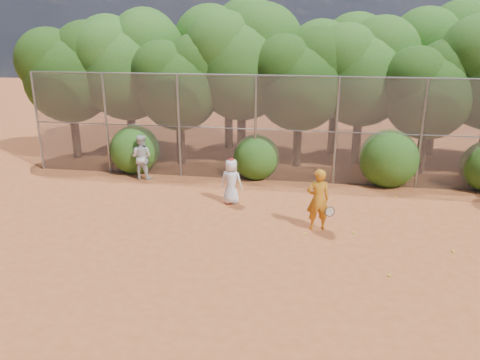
# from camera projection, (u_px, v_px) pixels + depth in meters

# --- Properties ---
(ground) EXTENTS (80.00, 80.00, 0.00)m
(ground) POSITION_uv_depth(u_px,v_px,m) (261.00, 249.00, 12.50)
(ground) COLOR #A34D24
(ground) RESTS_ON ground
(fence_back) EXTENTS (20.05, 0.09, 4.03)m
(fence_back) POSITION_uv_depth(u_px,v_px,m) (279.00, 129.00, 17.51)
(fence_back) COLOR gray
(fence_back) RESTS_ON ground
(tree_0) EXTENTS (4.38, 3.81, 6.00)m
(tree_0) POSITION_uv_depth(u_px,v_px,m) (70.00, 69.00, 20.32)
(tree_0) COLOR black
(tree_0) RESTS_ON ground
(tree_1) EXTENTS (4.64, 4.03, 6.35)m
(tree_1) POSITION_uv_depth(u_px,v_px,m) (129.00, 64.00, 20.32)
(tree_1) COLOR black
(tree_1) RESTS_ON ground
(tree_2) EXTENTS (3.99, 3.47, 5.47)m
(tree_2) POSITION_uv_depth(u_px,v_px,m) (180.00, 80.00, 19.45)
(tree_2) COLOR black
(tree_2) RESTS_ON ground
(tree_3) EXTENTS (4.89, 4.26, 6.70)m
(tree_3) POSITION_uv_depth(u_px,v_px,m) (243.00, 59.00, 19.74)
(tree_3) COLOR black
(tree_3) RESTS_ON ground
(tree_4) EXTENTS (4.19, 3.64, 5.73)m
(tree_4) POSITION_uv_depth(u_px,v_px,m) (301.00, 77.00, 18.97)
(tree_4) COLOR black
(tree_4) RESTS_ON ground
(tree_5) EXTENTS (4.51, 3.92, 6.17)m
(tree_5) POSITION_uv_depth(u_px,v_px,m) (364.00, 69.00, 19.24)
(tree_5) COLOR black
(tree_5) RESTS_ON ground
(tree_6) EXTENTS (3.86, 3.36, 5.29)m
(tree_6) POSITION_uv_depth(u_px,v_px,m) (430.00, 87.00, 18.08)
(tree_6) COLOR black
(tree_6) RESTS_ON ground
(tree_9) EXTENTS (4.83, 4.20, 6.62)m
(tree_9) POSITION_uv_depth(u_px,v_px,m) (127.00, 56.00, 22.58)
(tree_9) COLOR black
(tree_9) RESTS_ON ground
(tree_10) EXTENTS (5.15, 4.48, 7.06)m
(tree_10) POSITION_uv_depth(u_px,v_px,m) (230.00, 51.00, 21.89)
(tree_10) COLOR black
(tree_10) RESTS_ON ground
(tree_11) EXTENTS (4.64, 4.03, 6.35)m
(tree_11) POSITION_uv_depth(u_px,v_px,m) (338.00, 63.00, 20.86)
(tree_11) COLOR black
(tree_11) RESTS_ON ground
(tree_12) EXTENTS (5.02, 4.37, 6.88)m
(tree_12) POSITION_uv_depth(u_px,v_px,m) (442.00, 55.00, 20.61)
(tree_12) COLOR black
(tree_12) RESTS_ON ground
(bush_0) EXTENTS (2.00, 2.00, 2.00)m
(bush_0) POSITION_uv_depth(u_px,v_px,m) (135.00, 148.00, 19.05)
(bush_0) COLOR #234F13
(bush_0) RESTS_ON ground
(bush_1) EXTENTS (1.80, 1.80, 1.80)m
(bush_1) POSITION_uv_depth(u_px,v_px,m) (256.00, 155.00, 18.29)
(bush_1) COLOR #234F13
(bush_1) RESTS_ON ground
(bush_2) EXTENTS (2.20, 2.20, 2.20)m
(bush_2) POSITION_uv_depth(u_px,v_px,m) (389.00, 156.00, 17.44)
(bush_2) COLOR #234F13
(bush_2) RESTS_ON ground
(player_yellow) EXTENTS (0.88, 0.59, 1.84)m
(player_yellow) POSITION_uv_depth(u_px,v_px,m) (318.00, 200.00, 13.50)
(player_yellow) COLOR #C77817
(player_yellow) RESTS_ON ground
(player_teen) EXTENTS (0.85, 0.65, 1.58)m
(player_teen) POSITION_uv_depth(u_px,v_px,m) (231.00, 181.00, 15.55)
(player_teen) COLOR white
(player_teen) RESTS_ON ground
(player_white) EXTENTS (0.93, 0.80, 1.76)m
(player_white) POSITION_uv_depth(u_px,v_px,m) (141.00, 157.00, 18.15)
(player_white) COLOR silver
(player_white) RESTS_ON ground
(ball_0) EXTENTS (0.07, 0.07, 0.07)m
(ball_0) POSITION_uv_depth(u_px,v_px,m) (353.00, 232.00, 13.47)
(ball_0) COLOR yellow
(ball_0) RESTS_ON ground
(ball_1) EXTENTS (0.07, 0.07, 0.07)m
(ball_1) POSITION_uv_depth(u_px,v_px,m) (330.00, 215.00, 14.70)
(ball_1) COLOR yellow
(ball_1) RESTS_ON ground
(ball_2) EXTENTS (0.07, 0.07, 0.07)m
(ball_2) POSITION_uv_depth(u_px,v_px,m) (389.00, 275.00, 11.12)
(ball_2) COLOR yellow
(ball_2) RESTS_ON ground
(ball_3) EXTENTS (0.07, 0.07, 0.07)m
(ball_3) POSITION_uv_depth(u_px,v_px,m) (453.00, 251.00, 12.33)
(ball_3) COLOR yellow
(ball_3) RESTS_ON ground
(ball_4) EXTENTS (0.07, 0.07, 0.07)m
(ball_4) POSITION_uv_depth(u_px,v_px,m) (305.00, 234.00, 13.38)
(ball_4) COLOR yellow
(ball_4) RESTS_ON ground
(ball_5) EXTENTS (0.07, 0.07, 0.07)m
(ball_5) POSITION_uv_depth(u_px,v_px,m) (396.00, 197.00, 16.30)
(ball_5) COLOR yellow
(ball_5) RESTS_ON ground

